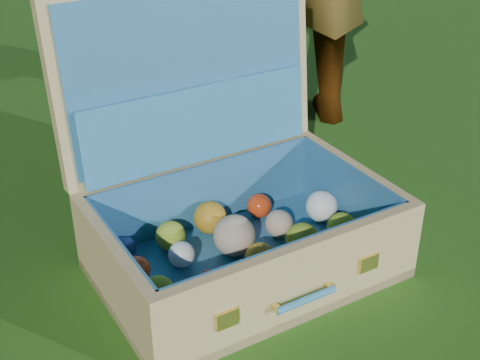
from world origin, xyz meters
name	(u,v)px	position (x,y,z in m)	size (l,w,h in m)	color
ground	(167,284)	(0.00, 0.00, 0.00)	(60.00, 60.00, 0.00)	#215114
suitcase	(227,190)	(0.15, 0.10, 0.18)	(0.81, 0.74, 0.63)	tan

